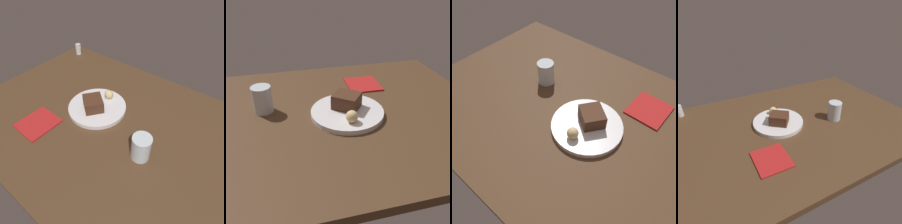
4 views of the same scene
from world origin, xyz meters
TOP-DOWN VIEW (x-y plane):
  - dining_table at (0.00, 0.00)cm, footprint 120.00×84.00cm
  - dessert_plate at (-8.96, 2.77)cm, footprint 24.87×24.87cm
  - chocolate_cake_slice at (-9.28, 0.73)cm, footprint 11.44×11.27cm
  - bread_roll at (-8.37, 10.10)cm, footprint 3.93×3.93cm
  - water_glass at (18.72, -6.51)cm, footprint 6.71×6.71cm
  - folded_napkin at (-21.97, -18.84)cm, footprint 13.77×14.95cm

SIDE VIEW (x-z plane):
  - dining_table at x=0.00cm, z-range 0.00..3.00cm
  - folded_napkin at x=-21.97cm, z-range 3.00..3.60cm
  - dessert_plate at x=-8.96cm, z-range 3.00..4.75cm
  - bread_roll at x=-8.37cm, z-range 4.75..8.68cm
  - chocolate_cake_slice at x=-9.28cm, z-range 4.75..9.82cm
  - water_glass at x=18.72cm, z-range 3.00..12.39cm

